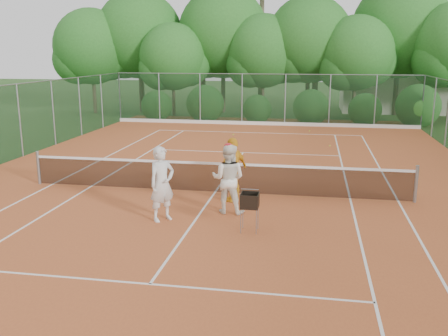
# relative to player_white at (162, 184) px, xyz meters

# --- Properties ---
(ground) EXTENTS (120.00, 120.00, 0.00)m
(ground) POSITION_rel_player_white_xyz_m (0.83, 2.81, -1.00)
(ground) COLOR #254819
(ground) RESTS_ON ground
(clay_court) EXTENTS (18.00, 36.00, 0.02)m
(clay_court) POSITION_rel_player_white_xyz_m (0.83, 2.81, -0.99)
(clay_court) COLOR #B8582A
(clay_court) RESTS_ON ground
(club_building) EXTENTS (8.00, 5.00, 3.00)m
(club_building) POSITION_rel_player_white_xyz_m (9.83, 26.81, 0.50)
(club_building) COLOR beige
(club_building) RESTS_ON ground
(tennis_net) EXTENTS (11.97, 0.10, 1.10)m
(tennis_net) POSITION_rel_player_white_xyz_m (0.83, 2.81, -0.46)
(tennis_net) COLOR gray
(tennis_net) RESTS_ON clay_court
(player_white) EXTENTS (0.82, 0.84, 1.95)m
(player_white) POSITION_rel_player_white_xyz_m (0.00, 0.00, 0.00)
(player_white) COLOR silver
(player_white) RESTS_ON clay_court
(player_center_grp) EXTENTS (0.98, 0.80, 1.92)m
(player_center_grp) POSITION_rel_player_white_xyz_m (1.57, 0.94, -0.03)
(player_center_grp) COLOR white
(player_center_grp) RESTS_ON clay_court
(player_yellow) EXTENTS (0.95, 1.19, 1.88)m
(player_yellow) POSITION_rel_player_white_xyz_m (1.53, 2.05, -0.03)
(player_yellow) COLOR gold
(player_yellow) RESTS_ON clay_court
(ball_hopper) EXTENTS (0.42, 0.42, 0.96)m
(ball_hopper) POSITION_rel_player_white_xyz_m (2.32, -0.43, -0.21)
(ball_hopper) COLOR gray
(ball_hopper) RESTS_ON clay_court
(stray_ball_a) EXTENTS (0.07, 0.07, 0.07)m
(stray_ball_a) POSITION_rel_player_white_xyz_m (-0.32, 13.72, -0.94)
(stray_ball_a) COLOR #C9EF37
(stray_ball_a) RESTS_ON clay_court
(stray_ball_b) EXTENTS (0.07, 0.07, 0.07)m
(stray_ball_b) POSITION_rel_player_white_xyz_m (3.61, 15.68, -0.94)
(stray_ball_b) COLOR #D7E735
(stray_ball_b) RESTS_ON clay_court
(stray_ball_c) EXTENTS (0.07, 0.07, 0.07)m
(stray_ball_c) POSITION_rel_player_white_xyz_m (4.59, 11.35, -0.94)
(stray_ball_c) COLOR #CCDE33
(stray_ball_c) RESTS_ON clay_court
(court_markings) EXTENTS (11.03, 23.83, 0.01)m
(court_markings) POSITION_rel_player_white_xyz_m (0.83, 2.81, -0.97)
(court_markings) COLOR white
(court_markings) RESTS_ON clay_court
(fence_back) EXTENTS (18.07, 0.07, 3.00)m
(fence_back) POSITION_rel_player_white_xyz_m (0.83, 17.81, 0.52)
(fence_back) COLOR #19381E
(fence_back) RESTS_ON clay_court
(tropical_treeline) EXTENTS (32.10, 8.49, 15.03)m
(tropical_treeline) POSITION_rel_player_white_xyz_m (2.26, 23.03, 4.12)
(tropical_treeline) COLOR brown
(tropical_treeline) RESTS_ON ground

